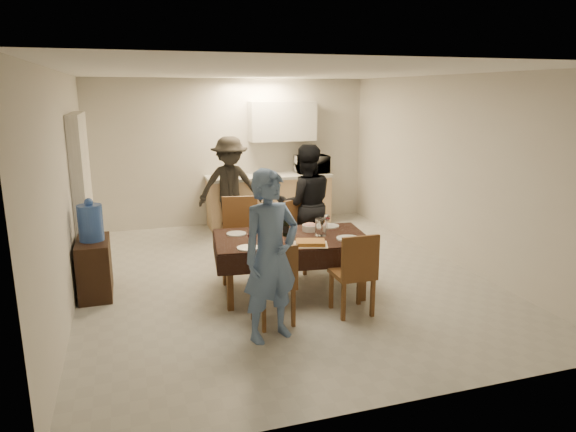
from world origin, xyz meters
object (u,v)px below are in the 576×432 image
at_px(wine_bottle, 286,222).
at_px(microwave, 312,164).
at_px(water_jug, 91,223).
at_px(person_far, 306,204).
at_px(water_pitcher, 321,227).
at_px(person_kitchen, 230,186).
at_px(person_near, 271,256).
at_px(dining_table, 291,239).
at_px(savoury_tart, 310,243).
at_px(console, 95,268).

height_order(wine_bottle, microwave, microwave).
xyz_separation_m(water_jug, person_far, (2.80, 0.41, -0.05)).
relative_size(water_pitcher, person_kitchen, 0.12).
xyz_separation_m(water_pitcher, person_far, (0.20, 1.10, 0.03)).
distance_m(wine_bottle, person_near, 1.21).
height_order(dining_table, wine_bottle, wine_bottle).
distance_m(dining_table, savoury_tart, 0.40).
distance_m(dining_table, water_pitcher, 0.38).
bearing_deg(dining_table, wine_bottle, 142.12).
relative_size(wine_bottle, savoury_tart, 0.87).
bearing_deg(console, wine_bottle, -14.97).
bearing_deg(dining_table, console, 171.28).
xyz_separation_m(console, microwave, (3.70, 2.61, 0.73)).
relative_size(wine_bottle, water_pitcher, 1.63).
height_order(console, water_pitcher, water_pitcher).
bearing_deg(console, dining_table, -15.84).
bearing_deg(person_kitchen, water_pitcher, -79.66).
distance_m(water_jug, person_far, 2.83).
height_order(water_jug, person_far, person_far).
bearing_deg(person_near, console, 117.25).
relative_size(water_pitcher, microwave, 0.35).
height_order(person_near, person_far, person_near).
xyz_separation_m(water_jug, savoury_tart, (2.35, -1.02, -0.17)).
distance_m(wine_bottle, microwave, 3.53).
height_order(dining_table, savoury_tart, savoury_tart).
relative_size(microwave, person_kitchen, 0.35).
xyz_separation_m(water_pitcher, person_kitchen, (-0.52, 2.84, 0.03)).
relative_size(console, person_near, 0.44).
distance_m(console, person_kitchen, 3.03).
xyz_separation_m(console, person_far, (2.80, 0.41, 0.50)).
distance_m(person_near, person_kitchen, 3.86).
distance_m(water_jug, savoury_tart, 2.57).
bearing_deg(wine_bottle, console, 165.03).
xyz_separation_m(water_jug, person_kitchen, (2.08, 2.16, -0.06)).
xyz_separation_m(savoury_tart, microwave, (1.35, 3.62, 0.35)).
bearing_deg(person_near, dining_table, 44.42).
bearing_deg(dining_table, water_pitcher, -1.01).
bearing_deg(person_kitchen, console, -133.98).
relative_size(console, person_kitchen, 0.44).
bearing_deg(water_jug, person_near, -44.82).
xyz_separation_m(water_jug, person_near, (1.70, -1.69, -0.05)).
height_order(savoury_tart, person_kitchen, person_kitchen).
relative_size(water_pitcher, person_near, 0.12).
height_order(water_pitcher, person_near, person_near).
distance_m(savoury_tart, person_kitchen, 3.19).
bearing_deg(person_kitchen, savoury_tart, -85.16).
distance_m(wine_bottle, water_pitcher, 0.42).
relative_size(wine_bottle, person_near, 0.20).
xyz_separation_m(person_near, person_kitchen, (0.38, 3.84, -0.01)).
height_order(water_jug, person_near, person_near).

